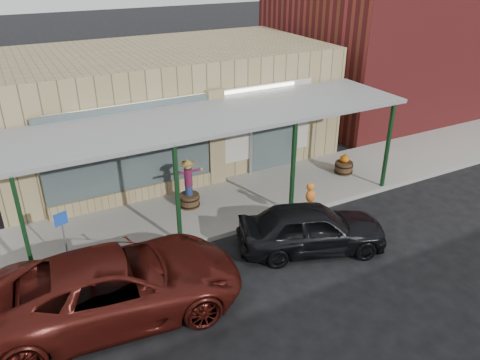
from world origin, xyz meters
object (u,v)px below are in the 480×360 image
handicap_sign (64,233)px  parked_sedan (312,228)px  barrel_pumpkin (344,166)px  barrel_scarecrow (189,191)px  car_maroon (117,285)px

handicap_sign → parked_sedan: 6.31m
barrel_pumpkin → parked_sedan: parked_sedan is taller
barrel_scarecrow → barrel_pumpkin: size_ratio=2.02×
barrel_scarecrow → barrel_pumpkin: bearing=10.8°
barrel_scarecrow → handicap_sign: (-3.87, -1.51, 0.49)m
barrel_pumpkin → parked_sedan: 4.87m
parked_sedan → barrel_pumpkin: bearing=-29.9°
barrel_pumpkin → car_maroon: bearing=-160.4°
car_maroon → handicap_sign: bearing=25.7°
parked_sedan → handicap_sign: bearing=91.3°
barrel_scarecrow → handicap_sign: bearing=-144.6°
handicap_sign → parked_sedan: bearing=-36.3°
barrel_scarecrow → parked_sedan: size_ratio=0.37×
barrel_pumpkin → car_maroon: 9.50m
barrel_pumpkin → parked_sedan: size_ratio=0.19×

